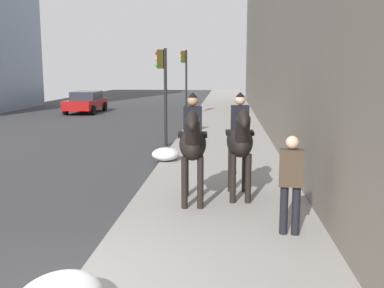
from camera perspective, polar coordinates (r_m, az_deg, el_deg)
mounted_horse_near at (r=9.40m, az=0.08°, el=0.21°), size 2.15×0.65×2.32m
mounted_horse_far at (r=9.84m, az=6.02°, el=0.51°), size 2.15×0.62×2.31m
pedestrian_greeting at (r=7.83m, az=12.28°, el=-4.24°), size 0.31×0.43×1.70m
car_near_lane at (r=31.65m, az=-13.12°, el=5.19°), size 4.57×2.03×1.44m
traffic_light_near_curb at (r=17.29m, az=-3.64°, el=7.88°), size 0.20×0.44×3.68m
traffic_light_far_curb at (r=27.55m, az=-0.90°, el=8.89°), size 0.20×0.44×4.04m
snow_pile_far at (r=14.15m, az=-3.33°, el=-1.26°), size 1.09×0.84×0.38m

